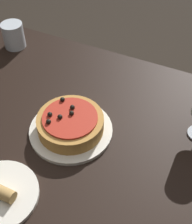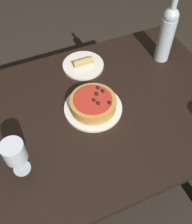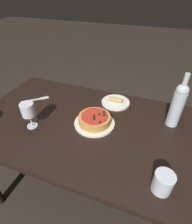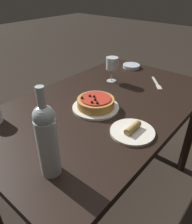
{
  "view_description": "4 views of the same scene",
  "coord_description": "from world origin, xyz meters",
  "px_view_note": "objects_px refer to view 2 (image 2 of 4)",
  "views": [
    {
      "loc": [
        -0.24,
        0.51,
        1.46
      ],
      "look_at": [
        0.03,
        -0.05,
        0.82
      ],
      "focal_mm": 50.0,
      "sensor_mm": 36.0,
      "label": 1
    },
    {
      "loc": [
        -0.18,
        -0.62,
        1.62
      ],
      "look_at": [
        0.07,
        -0.03,
        0.79
      ],
      "focal_mm": 42.0,
      "sensor_mm": 36.0,
      "label": 2
    },
    {
      "loc": [
        0.37,
        -0.73,
        1.45
      ],
      "look_at": [
        0.08,
        0.02,
        0.84
      ],
      "focal_mm": 28.0,
      "sensor_mm": 36.0,
      "label": 3
    },
    {
      "loc": [
        0.83,
        0.64,
        1.34
      ],
      "look_at": [
        0.14,
        0.06,
        0.79
      ],
      "focal_mm": 35.0,
      "sensor_mm": 36.0,
      "label": 4
    }
  ],
  "objects_px": {
    "wine_glass": "(14,153)",
    "side_plate": "(83,65)",
    "pizza": "(93,103)",
    "wine_bottle": "(167,33)",
    "dinner_plate": "(93,108)",
    "dining_table": "(77,130)"
  },
  "relations": [
    {
      "from": "wine_glass",
      "to": "side_plate",
      "type": "xyz_separation_m",
      "value": [
        0.4,
        0.41,
        -0.11
      ]
    },
    {
      "from": "dining_table",
      "to": "dinner_plate",
      "type": "bearing_deg",
      "value": 7.81
    },
    {
      "from": "dining_table",
      "to": "side_plate",
      "type": "xyz_separation_m",
      "value": [
        0.14,
        0.27,
        0.11
      ]
    },
    {
      "from": "dining_table",
      "to": "pizza",
      "type": "relative_size",
      "value": 7.07
    },
    {
      "from": "dining_table",
      "to": "wine_glass",
      "type": "height_order",
      "value": "wine_glass"
    },
    {
      "from": "dining_table",
      "to": "wine_bottle",
      "type": "bearing_deg",
      "value": 18.67
    },
    {
      "from": "dining_table",
      "to": "pizza",
      "type": "distance_m",
      "value": 0.16
    },
    {
      "from": "dining_table",
      "to": "pizza",
      "type": "bearing_deg",
      "value": 7.77
    },
    {
      "from": "dining_table",
      "to": "wine_glass",
      "type": "xyz_separation_m",
      "value": [
        -0.26,
        -0.14,
        0.22
      ]
    },
    {
      "from": "wine_glass",
      "to": "side_plate",
      "type": "height_order",
      "value": "wine_glass"
    },
    {
      "from": "dinner_plate",
      "to": "wine_glass",
      "type": "bearing_deg",
      "value": -156.1
    },
    {
      "from": "wine_glass",
      "to": "side_plate",
      "type": "distance_m",
      "value": 0.58
    },
    {
      "from": "pizza",
      "to": "wine_bottle",
      "type": "bearing_deg",
      "value": 20.58
    },
    {
      "from": "wine_glass",
      "to": "wine_bottle",
      "type": "xyz_separation_m",
      "value": [
        0.77,
        0.31,
        0.03
      ]
    },
    {
      "from": "pizza",
      "to": "wine_bottle",
      "type": "relative_size",
      "value": 0.58
    },
    {
      "from": "pizza",
      "to": "wine_glass",
      "type": "distance_m",
      "value": 0.38
    },
    {
      "from": "wine_bottle",
      "to": "wine_glass",
      "type": "bearing_deg",
      "value": -157.95
    },
    {
      "from": "dinner_plate",
      "to": "pizza",
      "type": "relative_size",
      "value": 1.27
    },
    {
      "from": "dinner_plate",
      "to": "wine_glass",
      "type": "relative_size",
      "value": 1.52
    },
    {
      "from": "side_plate",
      "to": "pizza",
      "type": "bearing_deg",
      "value": -102.81
    },
    {
      "from": "pizza",
      "to": "wine_bottle",
      "type": "xyz_separation_m",
      "value": [
        0.43,
        0.16,
        0.1
      ]
    },
    {
      "from": "dinner_plate",
      "to": "pizza",
      "type": "bearing_deg",
      "value": -2.49
    }
  ]
}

